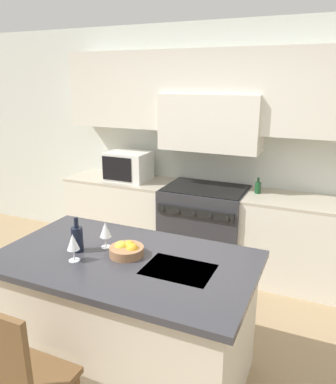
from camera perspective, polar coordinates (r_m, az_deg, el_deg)
ground_plane at (r=3.11m, az=-6.96°, el=-25.83°), size 10.00×10.00×0.00m
back_cabinetry at (r=4.27m, az=7.13°, el=9.93°), size 10.00×0.46×2.70m
back_counter at (r=4.33m, az=5.61°, el=-5.42°), size 3.45×0.62×0.93m
range_stove at (r=4.30m, az=5.53°, el=-5.40°), size 0.91×0.70×0.95m
microwave at (r=4.51m, az=-6.04°, el=3.99°), size 0.49×0.41×0.34m
kitchen_island at (r=2.83m, az=-6.32°, el=-18.42°), size 1.76×1.01×0.94m
island_chair at (r=2.36m, az=-21.94°, el=-24.82°), size 0.42×0.40×1.05m
wine_bottle at (r=2.70m, az=-13.64°, el=-6.87°), size 0.08×0.08×0.25m
wine_glass_near at (r=2.55m, az=-14.27°, el=-7.50°), size 0.08×0.08×0.19m
wine_glass_far at (r=2.69m, az=-9.53°, el=-5.82°), size 0.08×0.08×0.19m
fruit_bowl at (r=2.60m, az=-6.29°, el=-8.76°), size 0.24×0.24×0.09m
oil_bottle_on_counter at (r=4.08m, az=13.54°, el=0.69°), size 0.06×0.06×0.17m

